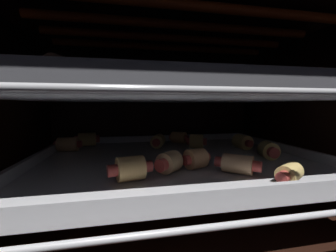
{
  "coord_description": "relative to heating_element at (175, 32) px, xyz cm",
  "views": [
    {
      "loc": [
        -9.12,
        -38.55,
        18.84
      ],
      "look_at": [
        0.0,
        6.62,
        14.52
      ],
      "focal_mm": 23.16,
      "sensor_mm": 36.0,
      "label": 1
    }
  ],
  "objects": [
    {
      "name": "ground_plane",
      "position": [
        0.0,
        0.0,
        -32.41
      ],
      "size": [
        59.9,
        52.46,
        1.2
      ],
      "primitive_type": "cube",
      "color": "black"
    },
    {
      "name": "oven_wall_back",
      "position": [
        0.0,
        25.63,
        -14.96
      ],
      "size": [
        59.9,
        1.2,
        33.7
      ],
      "primitive_type": "cube",
      "color": "black",
      "rests_on": "ground_plane"
    },
    {
      "name": "oven_wall_right",
      "position": [
        29.35,
        0.0,
        -14.96
      ],
      "size": [
        1.2,
        50.06,
        33.7
      ],
      "primitive_type": "cube",
      "color": "black",
      "rests_on": "ground_plane"
    },
    {
      "name": "oven_ceiling",
      "position": [
        0.0,
        0.0,
        2.49
      ],
      "size": [
        59.9,
        52.46,
        1.2
      ],
      "primitive_type": "cube",
      "color": "black"
    },
    {
      "name": "heating_element",
      "position": [
        0.0,
        0.0,
        0.0
      ],
      "size": [
        46.0,
        22.03,
        1.38
      ],
      "color": "#F25919"
    },
    {
      "name": "oven_rack_lower",
      "position": [
        0.0,
        0.0,
        -23.69
      ],
      "size": [
        54.75,
        49.06,
        0.66
      ],
      "color": "#B7B7BC"
    },
    {
      "name": "baking_tray_lower",
      "position": [
        0.0,
        0.0,
        -22.83
      ],
      "size": [
        48.41,
        39.58,
        2.34
      ],
      "color": "silver",
      "rests_on": "oven_rack_lower"
    },
    {
      "name": "pig_in_blanket_lower_0",
      "position": [
        11.15,
        -15.51,
        -21.43
      ],
      "size": [
        5.53,
        4.12,
        2.4
      ],
      "rotation": [
        0.0,
        0.0,
        2.12
      ],
      "color": "tan",
      "rests_on": "baking_tray_lower"
    },
    {
      "name": "pig_in_blanket_lower_1",
      "position": [
        6.64,
        -10.82,
        -21.27
      ],
      "size": [
        5.84,
        5.36,
        2.71
      ],
      "rotation": [
        0.0,
        0.0,
        4.0
      ],
      "color": "tan",
      "rests_on": "baking_tray_lower"
    },
    {
      "name": "pig_in_blanket_lower_2",
      "position": [
        6.81,
        7.6,
        -21.02
      ],
      "size": [
        4.77,
        4.14,
        3.23
      ],
      "rotation": [
        0.0,
        0.0,
        4.29
      ],
      "color": "tan",
      "rests_on": "baking_tray_lower"
    },
    {
      "name": "pig_in_blanket_lower_3",
      "position": [
        -18.02,
        15.9,
        -21.03
      ],
      "size": [
        5.89,
        3.75,
        3.19
      ],
      "rotation": [
        0.0,
        0.0,
        1.72
      ],
      "color": "tan",
      "rests_on": "baking_tray_lower"
    },
    {
      "name": "pig_in_blanket_lower_4",
      "position": [
        -1.52,
        10.81,
        -21.15
      ],
      "size": [
        4.06,
        5.42,
        2.96
      ],
      "rotation": [
        0.0,
        0.0,
        2.8
      ],
      "color": "tan",
      "rests_on": "baking_tray_lower"
    },
    {
      "name": "pig_in_blanket_lower_5",
      "position": [
        16.86,
        5.36,
        -21.07
      ],
      "size": [
        3.45,
        5.81,
        3.12
      ],
      "rotation": [
        0.0,
        0.0,
        0.09
      ],
      "color": "tan",
      "rests_on": "baking_tray_lower"
    },
    {
      "name": "pig_in_blanket_lower_6",
      "position": [
        -21.0,
        10.31,
        -21.15
      ],
      "size": [
        5.62,
        3.35,
        2.97
      ],
      "rotation": [
        0.0,
        0.0,
        1.47
      ],
      "color": "tan",
      "rests_on": "baking_tray_lower"
    },
    {
      "name": "pig_in_blanket_lower_7",
      "position": [
        4.65,
        15.37,
        -21.17
      ],
      "size": [
        4.8,
        4.51,
        2.92
      ],
      "rotation": [
        0.0,
        0.0,
        4.06
      ],
      "color": "tan",
      "rests_on": "baking_tray_lower"
    },
    {
      "name": "pig_in_blanket_lower_8",
      "position": [
        1.55,
        -7.26,
        -21.09
      ],
      "size": [
        5.1,
        3.87,
        3.07
      ],
      "rotation": [
        0.0,
        0.0,
        5.07
      ],
      "color": "tan",
      "rests_on": "baking_tray_lower"
    },
    {
      "name": "pig_in_blanket_lower_9",
      "position": [
        -2.85,
        -8.49,
        -21.1
      ],
      "size": [
        4.81,
        4.8,
        3.05
      ],
      "rotation": [
        0.0,
        0.0,
        5.5
      ],
      "color": "tan",
      "rests_on": "baking_tray_lower"
    },
    {
      "name": "pig_in_blanket_lower_10",
      "position": [
        -8.47,
        -10.84,
        -21.04
      ],
      "size": [
        5.99,
        3.88,
        3.18
      ],
      "rotation": [
        0.0,
        0.0,
        4.95
      ],
      "color": "tan",
      "rests_on": "baking_tray_lower"
    },
    {
      "name": "pig_in_blanket_lower_11",
      "position": [
        16.57,
        -4.09,
        -21.07
      ],
      "size": [
        3.73,
        5.24,
        3.11
      ],
      "rotation": [
        0.0,
        0.0,
        6.03
      ],
      "color": "tan",
      "rests_on": "baking_tray_lower"
    },
    {
      "name": "oven_rack_upper",
      "position": [
        0.0,
        0.0,
        -11.72
      ],
      "size": [
        54.75,
        49.06,
        0.65
      ],
      "color": "#B7B7BC"
    },
    {
      "name": "baking_tray_upper",
      "position": [
        0.0,
        0.0,
        -10.88
      ],
      "size": [
        48.41,
        39.58,
        2.28
      ],
      "color": "#4C4C51",
      "rests_on": "oven_rack_upper"
    },
    {
      "name": "pig_in_blanket_upper_1",
      "position": [
        -3.91,
        -8.64,
        -9.11
      ],
      "size": [
        4.67,
        5.07,
        3.15
      ],
      "rotation": [
        0.0,
        0.0,
        3.84
      ],
      "color": "tan",
      "rests_on": "baking_tray_upper"
    },
    {
      "name": "pig_in_blanket_upper_2",
      "position": [
        -18.87,
        10.02,
        -9.34
      ],
      "size": [
        4.19,
        4.25,
        2.69
      ],
      "rotation": [
        0.0,
        0.0,
        3.91
      ],
      "color": "tan",
      "rests_on": "baking_tray_upper"
    },
    {
      "name": "pig_in_blanket_upper_3",
      "position": [
        -5.04,
        5.66,
        -9.3
      ],
      "size": [
        4.85,
        4.12,
        2.77
      ],
      "rotation": [
        0.0,
        0.0,
        5.24
      ],
      "color": "tan",
      "rests_on": "baking_tray_upper"
    },
    {
      "name": "pig_in_blanket_upper_4",
      "position": [
        18.38,
        -6.44,
        -9.44
      ],
      "size": [
        6.17,
        3.48,
        2.48
      ],
      "rotation": [
        0.0,
        0.0,
        1.86
      ],
      "color": "tan",
      "rests_on": "baking_tray_upper"
    },
    {
      "name": "pig_in_blanket_upper_5",
      "position": [
        20.03,
        13.95,
        -9.34
      ],
      "size": [
        4.62,
        3.8,
        2.68
      ],
      "rotation": [
        0.0,
        0.0,
        1.04
      ],
      "color": "tan",
      "rests_on": "baking_tray_upper"
    },
    {
      "name": "pig_in_blanket_upper_6",
      "position": [
        -9.35,
        -7.04,
        -9.44
      ],
      "size": [
        3.38,
        5.31,
        2.47
      ],
      "rotation": [
        0.0,
        0.0,
        6.03
      ],
      "color": "tan",
      "rests_on": "baking_tray_upper"
    },
    {
      "name": "pig_in_blanket_upper_7",
      "position": [
        9.01,
        -6.26,
        -9.37
      ],
      "size": [
        5.06,
        3.19,
        2.62
      ],
      "rotation": [
        0.0,
        0.0,
        4.93
      ],
      "color": "tan",
      "rests_on": "baking_tray_upper"
    },
    {
      "name": "pig_in_blanket_upper_8",
      "position": [
        -15.37,
        -13.48,
        -9.25
      ],
      "size": [
        3.97,
        5.9,
        2.85
      ],
      "rotation": [
        0.0,
        0.0,
        2.79
      ],
      "color": "tan",
      "rests_on": "baking_tray_upper"
    },
    {
      "name": "pig_in_blanket_upper_9",
      "position": [
        -9.34,
        10.76,
        -9.03
      ],
      "size": [
        5.63,
        3.8,
        3.3
      ],
      "rotation": [
        0.0,
        0.0,
        4.89
      ],
      "color": "tan",
      "rests_on": "baking_tray_upper"
    },
    {
      "name": "pig_in_blanket_upper_10",
      "position": [
        -18.4,
        -2.32,
        -9.45
      ],
      "size": [
        6.43,
        3.84,
        2.45
      ],
      "rotation": [
        0.0,
        0.0,
        5.09
      ],
      "color": "tan",
      "rests_on": "baking_tray_upper"
    }
  ]
}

